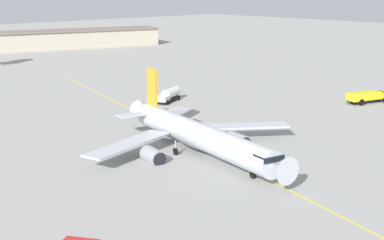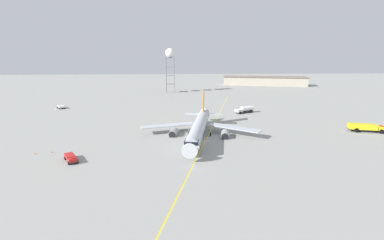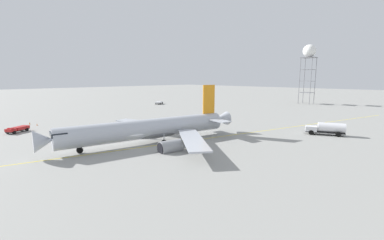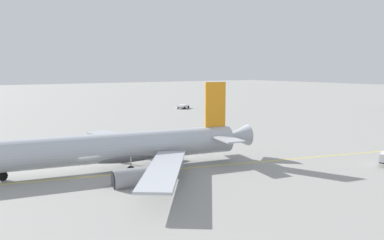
# 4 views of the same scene
# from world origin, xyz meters

# --- Properties ---
(ground_plane) EXTENTS (600.00, 600.00, 0.00)m
(ground_plane) POSITION_xyz_m (0.00, 0.00, 0.00)
(ground_plane) COLOR gray
(airliner_main) EXTENTS (40.45, 36.29, 11.84)m
(airliner_main) POSITION_xyz_m (4.07, 0.50, 2.71)
(airliner_main) COLOR #B2B7C1
(airliner_main) RESTS_ON ground_plane
(pushback_tug_truck) EXTENTS (5.71, 4.92, 1.30)m
(pushback_tug_truck) POSITION_xyz_m (51.89, 60.62, 0.81)
(pushback_tug_truck) COLOR #232326
(pushback_tug_truck) RESTS_ON ground_plane
(ops_pickup_truck) EXTENTS (5.51, 4.50, 1.41)m
(ops_pickup_truck) POSITION_xyz_m (-13.00, 31.20, 0.81)
(ops_pickup_truck) COLOR #232326
(ops_pickup_truck) RESTS_ON ground_plane
(fire_tender_truck) EXTENTS (5.56, 10.80, 2.50)m
(fire_tender_truck) POSITION_xyz_m (6.07, -52.73, 1.54)
(fire_tender_truck) COLOR #232326
(fire_tender_truck) RESTS_ON ground_plane
(fuel_tanker_truck) EXTENTS (5.34, 8.44, 2.87)m
(fuel_tanker_truck) POSITION_xyz_m (36.84, -21.89, 1.56)
(fuel_tanker_truck) COLOR #232326
(fuel_tanker_truck) RESTS_ON ground_plane
(radar_tower) EXTENTS (6.29, 6.29, 28.74)m
(radar_tower) POSITION_xyz_m (105.85, 10.99, 24.39)
(radar_tower) COLOR slate
(radar_tower) RESTS_ON ground_plane
(terminal_shed) EXTENTS (31.79, 69.53, 7.36)m
(terminal_shed) POSITION_xyz_m (146.81, -66.86, 3.70)
(terminal_shed) COLOR #B2A893
(terminal_shed) RESTS_ON ground_plane
(taxiway_centreline) EXTENTS (153.78, 41.48, 0.01)m
(taxiway_centreline) POSITION_xyz_m (6.62, -2.82, 0.00)
(taxiway_centreline) COLOR yellow
(taxiway_centreline) RESTS_ON ground_plane
(safety_cone_near) EXTENTS (0.36, 0.36, 0.55)m
(safety_cone_near) POSITION_xyz_m (-7.15, 38.24, 0.28)
(safety_cone_near) COLOR orange
(safety_cone_near) RESTS_ON ground_plane
(safety_cone_mid) EXTENTS (0.36, 0.36, 0.55)m
(safety_cone_mid) POSITION_xyz_m (-8.13, 41.72, 0.28)
(safety_cone_mid) COLOR orange
(safety_cone_mid) RESTS_ON ground_plane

